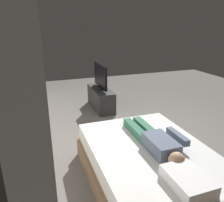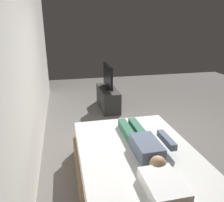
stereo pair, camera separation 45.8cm
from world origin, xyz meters
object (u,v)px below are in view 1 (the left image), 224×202
pillow (187,180)px  tv (100,77)px  person (156,141)px  bed (150,167)px  remote (176,135)px  tv_stand (101,99)px

pillow → tv: 3.60m
person → pillow: bearing=173.5°
tv → bed: bearing=175.6°
bed → pillow: pillow is taller
tv → person: bearing=177.2°
remote → pillow: bearing=151.2°
tv → pillow: bearing=176.5°
remote → tv: tv is taller
person → tv_stand: person is taller
person → tv: bearing=-2.8°
pillow → person: 0.74m
pillow → person: (0.74, -0.08, 0.02)m
pillow → remote: (0.89, -0.49, -0.05)m
person → remote: size_ratio=8.40×
tv → remote: bearing=-174.4°
pillow → person: bearing=-6.5°
tv_stand → bed: bearing=175.6°
bed → person: size_ratio=1.63×
pillow → tv_stand: pillow is taller
person → remote: bearing=-69.5°
pillow → tv_stand: size_ratio=0.44×
bed → remote: (0.18, -0.49, 0.29)m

